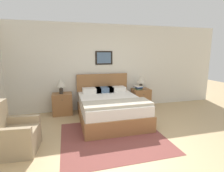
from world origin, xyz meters
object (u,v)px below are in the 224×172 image
Objects in this scene: armchair at (14,136)px; nightstand_by_door at (141,98)px; table_lamp_near_window at (61,83)px; nightstand_near_window at (62,104)px; table_lamp_by_door at (141,80)px; bed at (110,108)px.

nightstand_by_door is at bearing 124.43° from armchair.
armchair is 2.06m from table_lamp_near_window.
table_lamp_near_window is (-0.01, -0.02, 0.60)m from nightstand_near_window.
table_lamp_near_window is 2.44m from table_lamp_by_door.
bed is 2.28m from armchair.
table_lamp_by_door is at bearing -134.95° from nightstand_by_door.
bed is at bearing -147.88° from nightstand_by_door.
armchair is at bearing -152.70° from bed.
bed is 1.53m from table_lamp_by_door.
nightstand_near_window is 0.60m from table_lamp_near_window.
table_lamp_near_window reaches higher than nightstand_near_window.
table_lamp_by_door reaches higher than nightstand_by_door.
bed is at bearing -148.08° from table_lamp_by_door.
nightstand_by_door is 0.60m from table_lamp_by_door.
nightstand_near_window and nightstand_by_door have the same top height.
bed is 1.44m from nightstand_near_window.
nightstand_near_window is (-1.22, 0.76, -0.02)m from bed.
nightstand_by_door is 1.43× the size of table_lamp_by_door.
bed is 3.25× the size of nightstand_by_door.
bed is at bearing -32.12° from nightstand_near_window.
table_lamp_near_window reaches higher than armchair.
nightstand_by_door is (1.22, 0.76, -0.02)m from bed.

